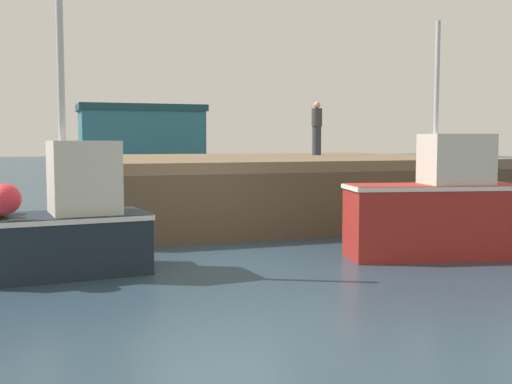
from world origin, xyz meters
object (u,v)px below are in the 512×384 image
at_px(fishing_boat_near_right, 437,209).
at_px(rowboat, 424,235).
at_px(dockworker, 317,128).
at_px(fishing_boat_near_left, 62,222).

xyz_separation_m(fishing_boat_near_right, rowboat, (0.70, 1.43, -0.73)).
relative_size(rowboat, dockworker, 1.06).
relative_size(fishing_boat_near_left, dockworker, 2.75).
height_order(fishing_boat_near_left, rowboat, fishing_boat_near_left).
bearing_deg(rowboat, fishing_boat_near_right, -116.07).
bearing_deg(fishing_boat_near_right, fishing_boat_near_left, 173.34).
xyz_separation_m(fishing_boat_near_right, dockworker, (1.44, 8.49, 1.67)).
xyz_separation_m(fishing_boat_near_left, dockworker, (8.14, 7.71, 1.72)).
xyz_separation_m(fishing_boat_near_left, fishing_boat_near_right, (6.70, -0.78, 0.06)).
distance_m(fishing_boat_near_left, fishing_boat_near_right, 6.75).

